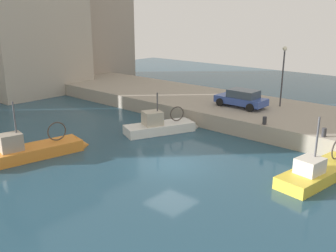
% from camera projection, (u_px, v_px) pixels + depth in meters
% --- Properties ---
extents(water_surface, '(80.00, 80.00, 0.00)m').
position_uv_depth(water_surface, '(171.00, 164.00, 21.85)').
color(water_surface, navy).
rests_on(water_surface, ground).
extents(quay_wall, '(9.00, 56.00, 1.20)m').
position_uv_depth(quay_wall, '(266.00, 116.00, 29.90)').
color(quay_wall, '#9E9384').
rests_on(quay_wall, ground).
extents(fishing_boat_white, '(6.10, 3.86, 3.79)m').
position_uv_depth(fishing_boat_white, '(164.00, 130.00, 27.81)').
color(fishing_boat_white, white).
rests_on(fishing_boat_white, ground).
extents(fishing_boat_yellow, '(6.86, 2.69, 4.30)m').
position_uv_depth(fishing_boat_yellow, '(322.00, 175.00, 20.11)').
color(fishing_boat_yellow, gold).
rests_on(fishing_boat_yellow, ground).
extents(fishing_boat_orange, '(7.09, 2.84, 4.38)m').
position_uv_depth(fishing_boat_orange, '(37.00, 155.00, 23.00)').
color(fishing_boat_orange, orange).
rests_on(fishing_boat_orange, ground).
extents(parked_car_blue, '(2.02, 4.13, 1.42)m').
position_uv_depth(parked_car_blue, '(242.00, 98.00, 30.09)').
color(parked_car_blue, '#334C9E').
rests_on(parked_car_blue, quay_wall).
extents(mooring_bollard_south, '(0.28, 0.28, 0.55)m').
position_uv_depth(mooring_bollard_south, '(324.00, 132.00, 22.85)').
color(mooring_bollard_south, '#2D2D33').
rests_on(mooring_bollard_south, quay_wall).
extents(mooring_bollard_mid, '(0.28, 0.28, 0.55)m').
position_uv_depth(mooring_bollard_mid, '(265.00, 121.00, 25.40)').
color(mooring_bollard_mid, '#2D2D33').
rests_on(mooring_bollard_mid, quay_wall).
extents(quay_streetlamp, '(0.36, 0.36, 4.83)m').
position_uv_depth(quay_streetlamp, '(283.00, 66.00, 29.60)').
color(quay_streetlamp, '#38383D').
rests_on(quay_streetlamp, quay_wall).
extents(waterfront_building_central, '(10.78, 7.33, 14.40)m').
position_uv_depth(waterfront_building_central, '(31.00, 26.00, 39.79)').
color(waterfront_building_central, '#B2A899').
rests_on(waterfront_building_central, ground).
extents(waterfront_building_east_mid, '(10.40, 7.56, 15.10)m').
position_uv_depth(waterfront_building_east_mid, '(87.00, 21.00, 48.52)').
color(waterfront_building_east_mid, '#A39384').
rests_on(waterfront_building_east_mid, ground).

